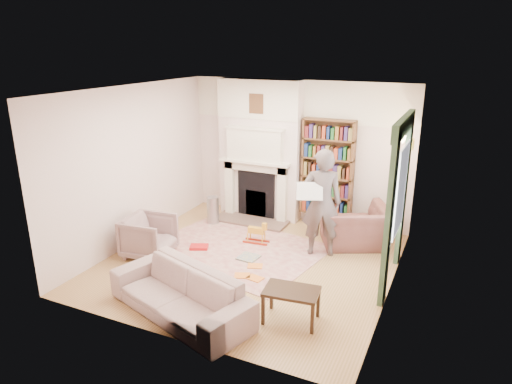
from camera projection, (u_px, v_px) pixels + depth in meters
The scene contains 25 objects.
floor at pixel (250, 262), 7.56m from camera, with size 4.50×4.50×0.00m, color olive.
ceiling at pixel (249, 90), 6.69m from camera, with size 4.50×4.50×0.00m, color white.
wall_back at pixel (298, 152), 9.06m from camera, with size 4.50×4.50×0.00m, color silver.
wall_front at pixel (164, 233), 5.18m from camera, with size 4.50×4.50×0.00m, color silver.
wall_left at pixel (134, 166), 8.02m from camera, with size 4.50×4.50×0.00m, color silver.
wall_right at pixel (398, 201), 6.23m from camera, with size 4.50×4.50×0.00m, color silver.
fireplace at pixel (260, 151), 9.20m from camera, with size 1.70×0.58×2.80m.
bookcase at pixel (327, 168), 8.76m from camera, with size 1.00×0.24×1.85m, color brown.
window at pixel (401, 190), 6.56m from camera, with size 0.02×0.90×1.30m, color silver.
curtain_left at pixel (389, 222), 6.05m from camera, with size 0.07×0.32×2.40m, color #31492E.
curtain_right at pixel (404, 192), 7.26m from camera, with size 0.07×0.32×2.40m, color #31492E.
pelmet at pixel (404, 125), 6.29m from camera, with size 0.09×1.70×0.24m, color #31492E.
wall_sconce at pixel (401, 143), 7.45m from camera, with size 0.20×0.24×0.24m, color gold, non-canonical shape.
rug at pixel (237, 248), 8.05m from camera, with size 2.82×2.17×0.01m, color beige.
armchair_reading at pixel (355, 226), 8.09m from camera, with size 1.13×0.99×0.73m, color #502B2A.
armchair_left at pixel (149, 236), 7.70m from camera, with size 0.75×0.77×0.70m, color gray.
sofa at pixel (180, 293), 6.03m from camera, with size 2.12×0.83×0.62m, color #C0AF9E.
man_reading at pixel (321, 203), 7.58m from camera, with size 0.67×0.44×1.85m, color #4F413F.
newspaper at pixel (310, 191), 7.39m from camera, with size 0.43×0.02×0.30m, color silver.
coffee_table at pixel (291, 305), 5.90m from camera, with size 0.70×0.45×0.45m, color #352112, non-canonical shape.
paraffin_heater at pixel (213, 210), 9.12m from camera, with size 0.24×0.24×0.55m, color #989A9F.
rocking_horse at pixel (256, 233), 8.21m from camera, with size 0.46×0.19×0.41m, color orange, non-canonical shape.
board_game at pixel (248, 257), 7.66m from camera, with size 0.32×0.32×0.03m, color gold.
game_box_lid at pixel (199, 247), 8.03m from camera, with size 0.31×0.21×0.05m, color red.
comic_annuals at pixel (251, 273), 7.15m from camera, with size 0.50×0.63×0.02m.
Camera 1 is at (2.96, -6.15, 3.45)m, focal length 32.00 mm.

